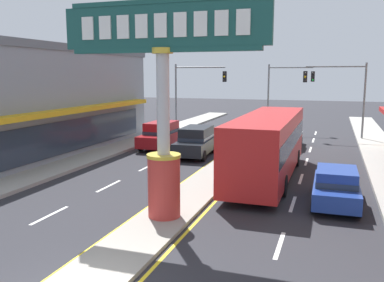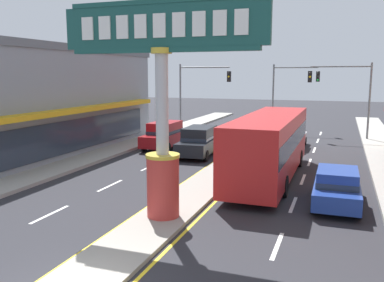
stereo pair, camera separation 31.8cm
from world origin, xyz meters
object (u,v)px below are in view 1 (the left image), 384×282
at_px(traffic_light_left_side, 194,86).
at_px(suv_mid_left_lane, 161,135).
at_px(traffic_light_median_far, 285,86).
at_px(bus_far_left_oncoming, 268,143).
at_px(traffic_light_right_side, 341,87).
at_px(sedan_near_left_lane, 288,137).
at_px(sedan_near_right_lane, 336,186).
at_px(storefront_left, 22,100).
at_px(suv_far_right_lane, 196,141).
at_px(district_sign, 163,104).

relative_size(traffic_light_left_side, suv_mid_left_lane, 1.34).
xyz_separation_m(traffic_light_median_far, bus_far_left_oncoming, (1.29, -18.35, -2.33)).
relative_size(traffic_light_right_side, traffic_light_median_far, 1.00).
distance_m(traffic_light_left_side, sedan_near_left_lane, 10.74).
relative_size(traffic_light_median_far, bus_far_left_oncoming, 0.55).
xyz_separation_m(traffic_light_right_side, bus_far_left_oncoming, (-3.59, -14.90, -2.38)).
height_order(traffic_light_right_side, sedan_near_right_lane, traffic_light_right_side).
bearing_deg(suv_mid_left_lane, traffic_light_left_side, 91.96).
height_order(sedan_near_right_lane, bus_far_left_oncoming, bus_far_left_oncoming).
bearing_deg(storefront_left, sedan_near_left_lane, 24.87).
bearing_deg(storefront_left, traffic_light_left_side, 58.00).
bearing_deg(suv_mid_left_lane, storefront_left, -151.90).
bearing_deg(traffic_light_right_side, suv_mid_left_lane, -145.11).
distance_m(traffic_light_left_side, traffic_light_right_side, 12.49).
height_order(traffic_light_median_far, suv_mid_left_lane, traffic_light_median_far).
bearing_deg(traffic_light_left_side, sedan_near_left_lane, -28.92).
distance_m(sedan_near_right_lane, sedan_near_left_lane, 13.65).
bearing_deg(suv_mid_left_lane, traffic_light_right_side, 34.89).
bearing_deg(storefront_left, suv_far_right_lane, 12.18).
bearing_deg(suv_far_right_lane, district_sign, -77.31).
height_order(traffic_light_left_side, sedan_near_right_lane, traffic_light_left_side).
relative_size(sedan_near_right_lane, suv_far_right_lane, 0.92).
bearing_deg(suv_mid_left_lane, bus_far_left_oncoming, -36.54).
bearing_deg(suv_mid_left_lane, district_sign, -66.55).
relative_size(suv_far_right_lane, suv_mid_left_lane, 1.02).
distance_m(storefront_left, sedan_near_right_lane, 21.06).
bearing_deg(district_sign, traffic_light_right_side, 74.32).
bearing_deg(traffic_light_right_side, storefront_left, -147.72).
distance_m(district_sign, suv_far_right_lane, 12.56).
xyz_separation_m(traffic_light_left_side, suv_mid_left_lane, (0.28, -8.33, -3.26)).
relative_size(suv_mid_left_lane, bus_far_left_oncoming, 0.41).
distance_m(district_sign, suv_mid_left_lane, 15.33).
distance_m(traffic_light_right_side, traffic_light_median_far, 5.98).
bearing_deg(traffic_light_right_side, bus_far_left_oncoming, -103.53).
bearing_deg(suv_far_right_lane, traffic_light_right_side, 49.48).
height_order(storefront_left, suv_far_right_lane, storefront_left).
bearing_deg(bus_far_left_oncoming, traffic_light_right_side, 76.47).
xyz_separation_m(storefront_left, suv_far_right_lane, (11.54, 2.49, -2.59)).
bearing_deg(sedan_near_right_lane, traffic_light_left_side, 123.89).
relative_size(storefront_left, suv_far_right_lane, 4.26).
relative_size(traffic_light_left_side, bus_far_left_oncoming, 0.55).
bearing_deg(storefront_left, traffic_light_median_far, 46.44).
relative_size(storefront_left, sedan_near_left_lane, 4.63).
relative_size(district_sign, traffic_light_median_far, 1.24).
xyz_separation_m(district_sign, suv_far_right_lane, (-2.66, 11.83, -3.27)).
bearing_deg(suv_far_right_lane, storefront_left, -167.82).
relative_size(storefront_left, bus_far_left_oncoming, 1.78).
bearing_deg(suv_far_right_lane, traffic_light_median_far, 73.81).
relative_size(traffic_light_median_far, sedan_near_left_lane, 1.44).
bearing_deg(bus_far_left_oncoming, district_sign, -109.88).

